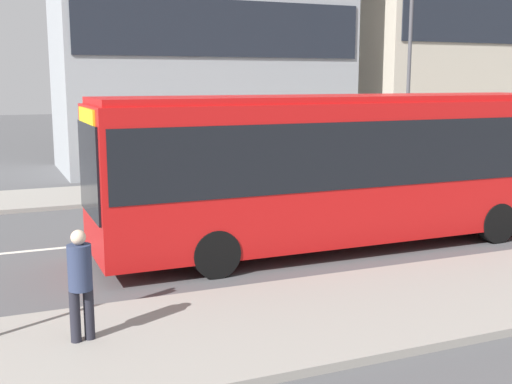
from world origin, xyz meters
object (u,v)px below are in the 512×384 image
object	(u,v)px
street_lamp	(410,47)
pedestrian_near_stop	(80,279)
parked_car_0	(474,167)
city_bus	(343,161)

from	to	relation	value
street_lamp	pedestrian_near_stop	bearing A→B (deg)	-140.33
parked_car_0	street_lamp	size ratio (longest dim) A/B	0.52
city_bus	parked_car_0	distance (m)	10.78
parked_car_0	pedestrian_near_stop	xyz separation A→B (m)	(-15.39, -9.40, 0.40)
pedestrian_near_stop	street_lamp	bearing A→B (deg)	-149.29
city_bus	pedestrian_near_stop	xyz separation A→B (m)	(-6.39, -3.62, -0.95)
pedestrian_near_stop	street_lamp	world-z (taller)	street_lamp
parked_car_0	pedestrian_near_stop	distance (m)	18.04
parked_car_0	street_lamp	distance (m)	5.07
pedestrian_near_stop	street_lamp	distance (m)	18.39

